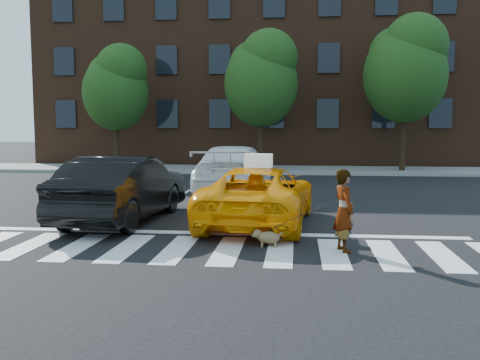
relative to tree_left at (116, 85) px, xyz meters
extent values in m
plane|color=black|center=(6.97, -17.00, -4.44)|extent=(120.00, 120.00, 0.00)
cube|color=silver|center=(6.97, -17.00, -4.43)|extent=(13.00, 2.40, 0.01)
cube|color=silver|center=(6.97, -15.40, -4.43)|extent=(12.00, 0.30, 0.01)
cube|color=slate|center=(6.97, 0.50, -4.37)|extent=(30.00, 4.00, 0.15)
cube|color=#4B2C1B|center=(6.97, 8.00, 1.56)|extent=(26.00, 10.00, 12.00)
cylinder|color=black|center=(-0.03, 0.00, -2.82)|extent=(0.28, 0.28, 3.25)
ellipsoid|color=#103B10|center=(-0.03, 0.00, -0.41)|extent=(3.38, 3.38, 3.89)
sphere|color=#103B10|center=(0.37, -0.20, 0.76)|extent=(2.60, 2.60, 2.60)
sphere|color=#103B10|center=(-0.38, 0.25, 0.43)|extent=(2.34, 2.34, 2.34)
cylinder|color=black|center=(7.47, 0.00, -2.67)|extent=(0.28, 0.28, 3.55)
ellipsoid|color=#103B10|center=(7.47, 0.00, -0.04)|extent=(3.69, 3.69, 4.25)
sphere|color=#103B10|center=(7.87, -0.20, 1.24)|extent=(2.84, 2.84, 2.84)
sphere|color=#103B10|center=(7.12, 0.25, 0.88)|extent=(2.56, 2.56, 2.56)
cylinder|color=black|center=(14.47, 0.00, -2.52)|extent=(0.28, 0.28, 3.85)
ellipsoid|color=#103B10|center=(14.47, 0.00, 0.33)|extent=(4.00, 4.00, 4.60)
sphere|color=#103B10|center=(14.87, -0.20, 1.72)|extent=(3.08, 3.08, 3.08)
sphere|color=#103B10|center=(14.12, 0.25, 1.33)|extent=(2.77, 2.77, 2.77)
imported|color=#F99C05|center=(8.37, -14.17, -3.74)|extent=(2.77, 5.23, 1.40)
imported|color=black|center=(4.97, -14.12, -3.62)|extent=(2.15, 5.11, 1.64)
imported|color=white|center=(7.06, -8.05, -3.61)|extent=(2.50, 5.78, 1.66)
imported|color=#999999|center=(10.17, -16.82, -3.65)|extent=(0.55, 0.67, 1.58)
ellipsoid|color=olive|center=(8.73, -16.60, -4.24)|extent=(0.45, 0.24, 0.25)
sphere|color=olive|center=(8.51, -16.60, -4.18)|extent=(0.19, 0.19, 0.19)
sphere|color=olive|center=(8.44, -16.60, -4.21)|extent=(0.09, 0.09, 0.09)
cylinder|color=olive|center=(8.95, -16.60, -4.18)|extent=(0.13, 0.04, 0.11)
sphere|color=olive|center=(8.51, -16.54, -4.12)|extent=(0.07, 0.07, 0.07)
sphere|color=olive|center=(8.51, -16.66, -4.12)|extent=(0.07, 0.07, 0.07)
cylinder|color=olive|center=(8.60, -16.65, -4.38)|extent=(0.05, 0.05, 0.12)
cylinder|color=olive|center=(8.60, -16.54, -4.38)|extent=(0.05, 0.05, 0.12)
cylinder|color=olive|center=(8.86, -16.65, -4.38)|extent=(0.05, 0.05, 0.12)
cylinder|color=olive|center=(8.86, -16.54, -4.38)|extent=(0.05, 0.05, 0.12)
cube|color=white|center=(8.37, -14.37, -2.88)|extent=(0.67, 0.34, 0.32)
camera|label=1|loc=(9.25, -26.97, -2.02)|focal=40.00mm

